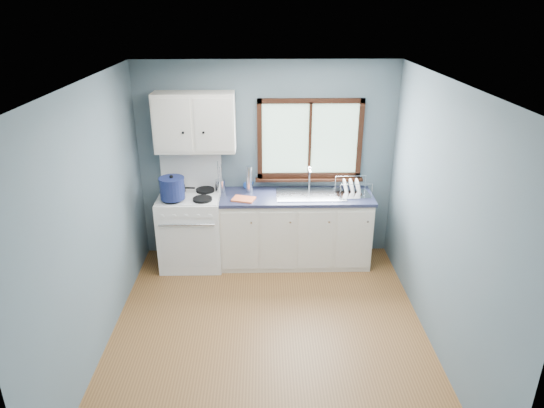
{
  "coord_description": "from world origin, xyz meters",
  "views": [
    {
      "loc": [
        -0.05,
        -4.03,
        3.12
      ],
      "look_at": [
        0.05,
        0.9,
        1.05
      ],
      "focal_mm": 32.0,
      "sensor_mm": 36.0,
      "label": 1
    }
  ],
  "objects_px": {
    "sink": "(310,199)",
    "stockpot": "(172,188)",
    "skillet": "(175,188)",
    "thermos": "(249,179)",
    "dish_rack": "(352,191)",
    "gas_range": "(192,228)",
    "base_cabinets": "(295,232)",
    "utensil_crock": "(220,186)"
  },
  "relations": [
    {
      "from": "sink",
      "to": "stockpot",
      "type": "bearing_deg",
      "value": -173.79
    },
    {
      "from": "skillet",
      "to": "stockpot",
      "type": "bearing_deg",
      "value": -80.46
    },
    {
      "from": "sink",
      "to": "stockpot",
      "type": "height_order",
      "value": "stockpot"
    },
    {
      "from": "stockpot",
      "to": "dish_rack",
      "type": "bearing_deg",
      "value": 4.43
    },
    {
      "from": "skillet",
      "to": "gas_range",
      "type": "bearing_deg",
      "value": -29.72
    },
    {
      "from": "skillet",
      "to": "dish_rack",
      "type": "relative_size",
      "value": 0.91
    },
    {
      "from": "utensil_crock",
      "to": "thermos",
      "type": "distance_m",
      "value": 0.37
    },
    {
      "from": "base_cabinets",
      "to": "skillet",
      "type": "relative_size",
      "value": 4.76
    },
    {
      "from": "gas_range",
      "to": "base_cabinets",
      "type": "distance_m",
      "value": 1.31
    },
    {
      "from": "sink",
      "to": "gas_range",
      "type": "bearing_deg",
      "value": -179.29
    },
    {
      "from": "sink",
      "to": "dish_rack",
      "type": "relative_size",
      "value": 1.96
    },
    {
      "from": "utensil_crock",
      "to": "dish_rack",
      "type": "distance_m",
      "value": 1.63
    },
    {
      "from": "gas_range",
      "to": "dish_rack",
      "type": "relative_size",
      "value": 3.18
    },
    {
      "from": "utensil_crock",
      "to": "skillet",
      "type": "bearing_deg",
      "value": -178.67
    },
    {
      "from": "stockpot",
      "to": "gas_range",
      "type": "bearing_deg",
      "value": 43.92
    },
    {
      "from": "skillet",
      "to": "utensil_crock",
      "type": "distance_m",
      "value": 0.56
    },
    {
      "from": "gas_range",
      "to": "thermos",
      "type": "bearing_deg",
      "value": 10.3
    },
    {
      "from": "gas_range",
      "to": "skillet",
      "type": "distance_m",
      "value": 0.54
    },
    {
      "from": "gas_range",
      "to": "stockpot",
      "type": "distance_m",
      "value": 0.64
    },
    {
      "from": "stockpot",
      "to": "thermos",
      "type": "xyz_separation_m",
      "value": [
        0.9,
        0.29,
        -0.01
      ]
    },
    {
      "from": "sink",
      "to": "utensil_crock",
      "type": "bearing_deg",
      "value": 173.48
    },
    {
      "from": "skillet",
      "to": "thermos",
      "type": "xyz_separation_m",
      "value": [
        0.92,
        -0.0,
        0.1
      ]
    },
    {
      "from": "gas_range",
      "to": "dish_rack",
      "type": "xyz_separation_m",
      "value": [
        2.0,
        0.01,
        0.48
      ]
    },
    {
      "from": "dish_rack",
      "to": "thermos",
      "type": "bearing_deg",
      "value": 169.98
    },
    {
      "from": "thermos",
      "to": "base_cabinets",
      "type": "bearing_deg",
      "value": -11.21
    },
    {
      "from": "gas_range",
      "to": "thermos",
      "type": "height_order",
      "value": "gas_range"
    },
    {
      "from": "sink",
      "to": "skillet",
      "type": "distance_m",
      "value": 1.68
    },
    {
      "from": "skillet",
      "to": "dish_rack",
      "type": "xyz_separation_m",
      "value": [
        2.19,
        -0.13,
        -0.01
      ]
    },
    {
      "from": "sink",
      "to": "skillet",
      "type": "xyz_separation_m",
      "value": [
        -1.67,
        0.11,
        0.13
      ]
    },
    {
      "from": "gas_range",
      "to": "dish_rack",
      "type": "distance_m",
      "value": 2.05
    },
    {
      "from": "sink",
      "to": "stockpot",
      "type": "distance_m",
      "value": 1.68
    },
    {
      "from": "thermos",
      "to": "dish_rack",
      "type": "xyz_separation_m",
      "value": [
        1.27,
        -0.13,
        -0.11
      ]
    },
    {
      "from": "skillet",
      "to": "stockpot",
      "type": "relative_size",
      "value": 1.03
    },
    {
      "from": "thermos",
      "to": "utensil_crock",
      "type": "bearing_deg",
      "value": 177.91
    },
    {
      "from": "utensil_crock",
      "to": "gas_range",
      "type": "bearing_deg",
      "value": -158.47
    },
    {
      "from": "base_cabinets",
      "to": "dish_rack",
      "type": "relative_size",
      "value": 4.32
    },
    {
      "from": "sink",
      "to": "thermos",
      "type": "xyz_separation_m",
      "value": [
        -0.75,
        0.11,
        0.23
      ]
    },
    {
      "from": "stockpot",
      "to": "dish_rack",
      "type": "distance_m",
      "value": 2.17
    },
    {
      "from": "gas_range",
      "to": "base_cabinets",
      "type": "height_order",
      "value": "gas_range"
    },
    {
      "from": "gas_range",
      "to": "base_cabinets",
      "type": "xyz_separation_m",
      "value": [
        1.31,
        0.02,
        -0.08
      ]
    },
    {
      "from": "gas_range",
      "to": "stockpot",
      "type": "relative_size",
      "value": 3.59
    },
    {
      "from": "stockpot",
      "to": "utensil_crock",
      "type": "relative_size",
      "value": 0.95
    }
  ]
}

